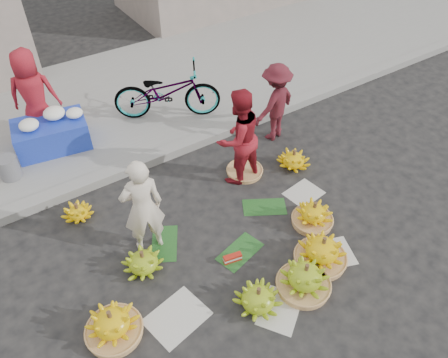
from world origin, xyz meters
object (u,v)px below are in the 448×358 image
bicycle (167,92)px  banana_bunch_4 (313,215)px  vendor_cream (143,207)px  flower_table (52,133)px  banana_bunch_0 (112,324)px

bicycle → banana_bunch_4: bearing=-143.5°
banana_bunch_4 → vendor_cream: bearing=156.9°
vendor_cream → flower_table: (-0.42, 2.77, -0.35)m
vendor_cream → banana_bunch_4: bearing=167.5°
banana_bunch_0 → vendor_cream: 1.45m
banana_bunch_4 → flower_table: size_ratio=0.46×
banana_bunch_0 → banana_bunch_4: 3.09m
banana_bunch_4 → vendor_cream: 2.44m
banana_bunch_0 → vendor_cream: vendor_cream is taller
flower_table → banana_bunch_0: bearing=-88.4°
banana_bunch_0 → bicycle: bicycle is taller
banana_bunch_0 → flower_table: size_ratio=0.51×
bicycle → flower_table: bearing=111.2°
banana_bunch_4 → vendor_cream: vendor_cream is taller
banana_bunch_4 → bicycle: size_ratio=0.30×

